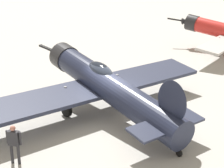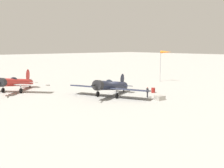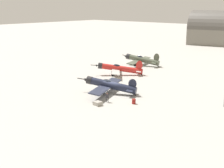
{
  "view_description": "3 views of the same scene",
  "coord_description": "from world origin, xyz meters",
  "px_view_note": "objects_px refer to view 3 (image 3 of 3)",
  "views": [
    {
      "loc": [
        3.96,
        15.36,
        7.32
      ],
      "look_at": [
        0.0,
        -0.0,
        1.8
      ],
      "focal_mm": 57.81,
      "sensor_mm": 36.0,
      "label": 1
    },
    {
      "loc": [
        30.55,
        -26.49,
        7.55
      ],
      "look_at": [
        0.0,
        -0.0,
        1.8
      ],
      "focal_mm": 43.48,
      "sensor_mm": 36.0,
      "label": 2
    },
    {
      "loc": [
        43.51,
        38.43,
        15.83
      ],
      "look_at": [
        0.0,
        -0.0,
        1.8
      ],
      "focal_mm": 53.45,
      "sensor_mm": 36.0,
      "label": 3
    }
  ],
  "objects_px": {
    "equipment_crate": "(98,103)",
    "fuel_drum": "(134,101)",
    "airplane_mid_apron": "(119,68)",
    "airplane_foreground": "(109,85)",
    "airplane_far_line": "(141,60)",
    "ground_crew_mechanic": "(107,97)"
  },
  "relations": [
    {
      "from": "equipment_crate",
      "to": "fuel_drum",
      "type": "relative_size",
      "value": 1.69
    },
    {
      "from": "airplane_mid_apron",
      "to": "fuel_drum",
      "type": "height_order",
      "value": "airplane_mid_apron"
    },
    {
      "from": "airplane_foreground",
      "to": "airplane_mid_apron",
      "type": "distance_m",
      "value": 16.19
    },
    {
      "from": "airplane_foreground",
      "to": "airplane_far_line",
      "type": "distance_m",
      "value": 28.93
    },
    {
      "from": "airplane_foreground",
      "to": "airplane_mid_apron",
      "type": "bearing_deg",
      "value": -78.48
    },
    {
      "from": "airplane_far_line",
      "to": "ground_crew_mechanic",
      "type": "xyz_separation_m",
      "value": [
        30.51,
        15.69,
        -0.67
      ]
    },
    {
      "from": "airplane_foreground",
      "to": "fuel_drum",
      "type": "relative_size",
      "value": 15.14
    },
    {
      "from": "airplane_far_line",
      "to": "fuel_drum",
      "type": "xyz_separation_m",
      "value": [
        28.33,
        19.53,
        -1.22
      ]
    },
    {
      "from": "airplane_mid_apron",
      "to": "equipment_crate",
      "type": "height_order",
      "value": "airplane_mid_apron"
    },
    {
      "from": "airplane_mid_apron",
      "to": "equipment_crate",
      "type": "bearing_deg",
      "value": 81.29
    },
    {
      "from": "airplane_far_line",
      "to": "fuel_drum",
      "type": "bearing_deg",
      "value": 110.19
    },
    {
      "from": "ground_crew_mechanic",
      "to": "airplane_foreground",
      "type": "bearing_deg",
      "value": 156.99
    },
    {
      "from": "airplane_far_line",
      "to": "ground_crew_mechanic",
      "type": "bearing_deg",
      "value": 102.82
    },
    {
      "from": "ground_crew_mechanic",
      "to": "airplane_far_line",
      "type": "bearing_deg",
      "value": 145.75
    },
    {
      "from": "airplane_mid_apron",
      "to": "fuel_drum",
      "type": "bearing_deg",
      "value": 95.7
    },
    {
      "from": "ground_crew_mechanic",
      "to": "fuel_drum",
      "type": "bearing_deg",
      "value": 58.06
    },
    {
      "from": "airplane_mid_apron",
      "to": "ground_crew_mechanic",
      "type": "bearing_deg",
      "value": 84.46
    },
    {
      "from": "airplane_mid_apron",
      "to": "airplane_foreground",
      "type": "bearing_deg",
      "value": 83.39
    },
    {
      "from": "ground_crew_mechanic",
      "to": "equipment_crate",
      "type": "height_order",
      "value": "ground_crew_mechanic"
    },
    {
      "from": "airplane_foreground",
      "to": "equipment_crate",
      "type": "xyz_separation_m",
      "value": [
        6.59,
        3.44,
        -1.27
      ]
    },
    {
      "from": "airplane_foreground",
      "to": "ground_crew_mechanic",
      "type": "bearing_deg",
      "value": 105.73
    },
    {
      "from": "airplane_mid_apron",
      "to": "ground_crew_mechanic",
      "type": "xyz_separation_m",
      "value": [
        17.69,
        12.53,
        -0.56
      ]
    }
  ]
}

